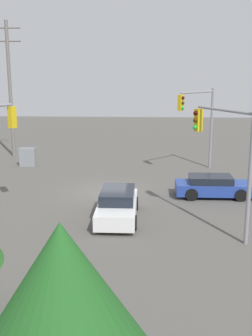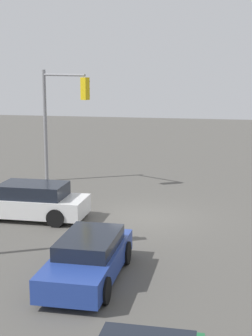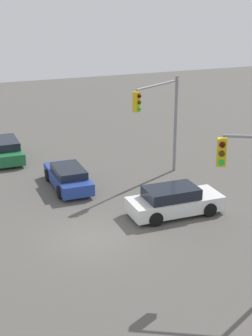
# 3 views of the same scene
# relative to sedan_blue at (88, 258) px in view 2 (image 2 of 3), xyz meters

# --- Properties ---
(ground_plane) EXTENTS (80.00, 80.00, 0.00)m
(ground_plane) POSITION_rel_sedan_blue_xyz_m (6.28, -0.64, -0.62)
(ground_plane) COLOR #54514C
(sedan_blue) EXTENTS (4.38, 1.84, 1.24)m
(sedan_blue) POSITION_rel_sedan_blue_xyz_m (0.00, 0.00, 0.00)
(sedan_blue) COLOR #233D93
(sedan_blue) RESTS_ON ground_plane
(sedan_white) EXTENTS (1.97, 4.62, 1.42)m
(sedan_white) POSITION_rel_sedan_blue_xyz_m (5.25, 3.86, 0.07)
(sedan_white) COLOR silver
(sedan_white) RESTS_ON ground_plane
(traffic_signal_main) EXTENTS (1.68, 2.86, 5.75)m
(traffic_signal_main) POSITION_rel_sedan_blue_xyz_m (11.31, 4.49, 3.29)
(traffic_signal_main) COLOR gray
(traffic_signal_main) RESTS_ON ground_plane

